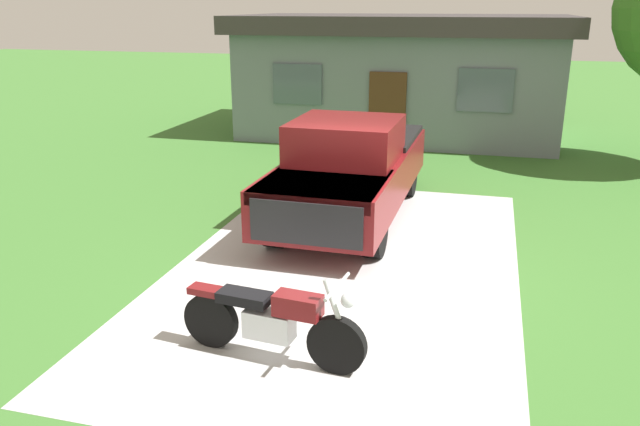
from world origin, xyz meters
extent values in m
plane|color=#3A6D2C|center=(0.00, 0.00, 0.00)|extent=(80.00, 80.00, 0.00)
cube|color=#B2B2B2|center=(0.00, 0.00, 0.00)|extent=(5.06, 8.76, 0.01)
cylinder|color=black|center=(0.53, -2.88, 0.33)|extent=(0.67, 0.19, 0.66)
cylinder|color=black|center=(-1.01, -2.70, 0.33)|extent=(0.67, 0.19, 0.66)
cube|color=silver|center=(-0.26, -2.79, 0.42)|extent=(0.59, 0.32, 0.32)
cube|color=maroon|center=(0.09, -2.83, 0.72)|extent=(0.55, 0.32, 0.24)
cube|color=black|center=(-0.56, -2.75, 0.70)|extent=(0.63, 0.35, 0.12)
cube|color=maroon|center=(-1.01, -2.70, 0.70)|extent=(0.50, 0.25, 0.08)
cylinder|color=silver|center=(0.53, -2.88, 0.70)|extent=(0.34, 0.10, 0.77)
cylinder|color=silver|center=(0.53, -2.88, 1.02)|extent=(0.12, 0.70, 0.04)
sphere|color=silver|center=(0.65, -2.89, 0.88)|extent=(0.16, 0.16, 0.16)
cylinder|color=black|center=(0.33, 0.52, 0.42)|extent=(0.32, 0.85, 0.84)
cylinder|color=black|center=(-1.31, 0.55, 0.42)|extent=(0.32, 0.85, 0.84)
cylinder|color=black|center=(0.39, 4.02, 0.42)|extent=(0.32, 0.85, 0.84)
cylinder|color=black|center=(-1.25, 4.05, 0.42)|extent=(0.32, 0.85, 0.84)
cube|color=maroon|center=(-0.46, 2.33, 0.80)|extent=(2.10, 5.64, 0.80)
cube|color=maroon|center=(-0.49, 0.48, 1.10)|extent=(1.93, 1.93, 0.20)
cube|color=maroon|center=(-0.47, 1.93, 1.55)|extent=(1.83, 1.93, 0.70)
cube|color=#3F4C56|center=(-0.48, 1.13, 1.45)|extent=(1.70, 0.19, 0.60)
cube|color=black|center=(-0.43, 3.88, 1.05)|extent=(1.94, 2.43, 0.50)
cube|color=black|center=(-0.51, -0.45, 0.80)|extent=(1.70, 0.13, 0.64)
cube|color=slate|center=(-0.74, 10.74, 1.50)|extent=(9.00, 5.00, 3.00)
cube|color=#383333|center=(-0.74, 10.74, 3.25)|extent=(9.60, 5.60, 0.50)
cube|color=#4C2D19|center=(-0.74, 8.21, 1.05)|extent=(1.00, 0.08, 2.10)
cube|color=#4C5966|center=(-3.26, 8.21, 1.70)|extent=(1.40, 0.06, 1.10)
cube|color=#4C5966|center=(1.78, 8.21, 1.70)|extent=(1.40, 0.06, 1.10)
camera|label=1|loc=(1.90, -8.72, 3.81)|focal=35.54mm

